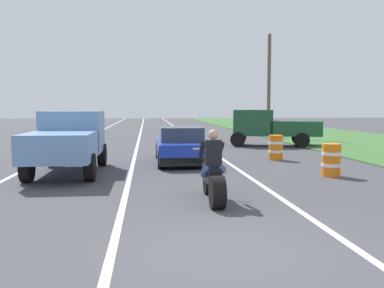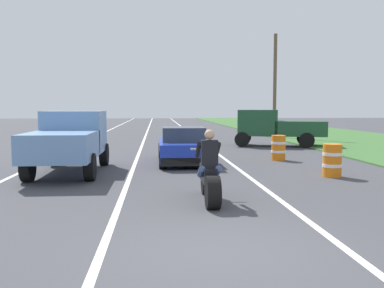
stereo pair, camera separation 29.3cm
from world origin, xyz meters
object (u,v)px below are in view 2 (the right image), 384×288
(motorcycle_with_rider, at_px, (209,176))
(sports_car_blue, at_px, (183,146))
(pickup_truck_left_lane_light_blue, at_px, (70,139))
(construction_barrel_mid, at_px, (278,148))
(pickup_truck_right_shoulder_dark_green, at_px, (275,126))
(construction_barrel_nearest, at_px, (332,160))

(motorcycle_with_rider, bearing_deg, sports_car_blue, 91.26)
(sports_car_blue, xyz_separation_m, pickup_truck_left_lane_light_blue, (-3.78, -2.21, 0.48))
(motorcycle_with_rider, distance_m, construction_barrel_mid, 8.30)
(motorcycle_with_rider, xyz_separation_m, construction_barrel_mid, (3.71, 7.42, -0.09))
(motorcycle_with_rider, height_order, sports_car_blue, motorcycle_with_rider)
(construction_barrel_mid, bearing_deg, motorcycle_with_rider, -116.54)
(motorcycle_with_rider, relative_size, construction_barrel_mid, 2.21)
(pickup_truck_left_lane_light_blue, xyz_separation_m, construction_barrel_mid, (7.64, 2.70, -0.60))
(pickup_truck_right_shoulder_dark_green, xyz_separation_m, construction_barrel_nearest, (-1.15, -10.41, -0.60))
(construction_barrel_nearest, bearing_deg, sports_car_blue, 139.40)
(pickup_truck_left_lane_light_blue, xyz_separation_m, construction_barrel_nearest, (8.09, -1.48, -0.60))
(motorcycle_with_rider, xyz_separation_m, construction_barrel_nearest, (4.16, 3.24, -0.09))
(sports_car_blue, relative_size, pickup_truck_right_shoulder_dark_green, 0.84)
(motorcycle_with_rider, relative_size, sports_car_blue, 0.51)
(sports_car_blue, relative_size, pickup_truck_left_lane_light_blue, 0.90)
(pickup_truck_left_lane_light_blue, distance_m, construction_barrel_mid, 8.13)
(construction_barrel_nearest, height_order, construction_barrel_mid, same)
(pickup_truck_left_lane_light_blue, height_order, construction_barrel_nearest, pickup_truck_left_lane_light_blue)
(sports_car_blue, height_order, pickup_truck_left_lane_light_blue, pickup_truck_left_lane_light_blue)
(motorcycle_with_rider, relative_size, construction_barrel_nearest, 2.21)
(pickup_truck_left_lane_light_blue, bearing_deg, motorcycle_with_rider, -50.20)
(construction_barrel_nearest, bearing_deg, pickup_truck_right_shoulder_dark_green, 83.67)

